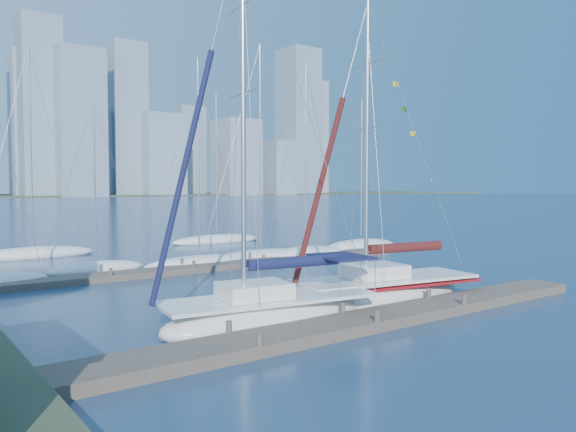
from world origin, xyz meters
TOP-DOWN VIEW (x-y plane):
  - ground at (0.00, 0.00)m, footprint 700.00×700.00m
  - near_dock at (0.00, 0.00)m, footprint 26.00×2.00m
  - far_dock at (2.00, 16.00)m, footprint 30.00×1.80m
  - sailboat_navy at (-2.37, 2.38)m, footprint 9.22×4.21m
  - sailboat_maroon at (4.29, 2.80)m, footprint 9.67×4.51m
  - bg_boat_1 at (-3.49, 19.24)m, footprint 6.09×3.05m
  - bg_boat_2 at (2.63, 17.62)m, footprint 7.92×3.78m
  - bg_boat_3 at (7.54, 17.85)m, footprint 8.86×2.95m
  - bg_boat_4 at (11.03, 17.15)m, footprint 7.31×2.84m
  - bg_boat_5 at (18.38, 19.00)m, footprint 7.73×4.71m
  - bg_boat_6 at (-4.96, 28.99)m, footprint 8.86×5.71m
  - bg_boat_7 at (11.22, 30.61)m, footprint 9.28×3.98m

SIDE VIEW (x-z plane):
  - ground at x=0.00m, z-range 0.00..0.00m
  - far_dock at x=2.00m, z-range 0.00..0.36m
  - near_dock at x=0.00m, z-range 0.00..0.40m
  - bg_boat_1 at x=-3.49m, z-range -5.00..5.46m
  - bg_boat_2 at x=2.63m, z-range -6.60..7.13m
  - bg_boat_7 at x=11.22m, z-range -6.71..7.25m
  - bg_boat_3 at x=7.54m, z-range -7.40..7.96m
  - bg_boat_5 at x=18.38m, z-range -6.13..6.69m
  - bg_boat_6 at x=-4.96m, z-range -7.52..8.10m
  - bg_boat_4 at x=11.03m, z-range -6.80..7.40m
  - sailboat_maroon at x=4.29m, z-range -5.91..7.94m
  - sailboat_navy at x=-2.37m, z-range -6.48..8.85m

